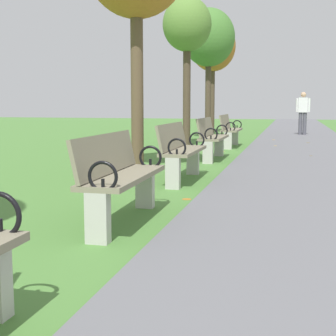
{
  "coord_description": "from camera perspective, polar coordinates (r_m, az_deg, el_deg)",
  "views": [
    {
      "loc": [
        1.15,
        1.54,
        1.2
      ],
      "look_at": [
        -0.05,
        6.27,
        0.55
      ],
      "focal_mm": 51.74,
      "sensor_mm": 36.0,
      "label": 1
    }
  ],
  "objects": [
    {
      "name": "tree_4",
      "position": [
        16.49,
        4.81,
        14.96
      ],
      "size": [
        1.72,
        1.72,
        4.31
      ],
      "color": "#4C3D2D",
      "rests_on": "ground"
    },
    {
      "name": "park_bench_6",
      "position": [
        13.6,
        7.3,
        4.52
      ],
      "size": [
        0.48,
        1.6,
        0.9
      ],
      "color": "gray",
      "rests_on": "ground"
    },
    {
      "name": "tree_3",
      "position": [
        13.72,
        2.26,
        16.21
      ],
      "size": [
        1.33,
        1.33,
        4.08
      ],
      "color": "#4C3D2D",
      "rests_on": "ground"
    },
    {
      "name": "tree_5",
      "position": [
        19.9,
        5.31,
        14.02
      ],
      "size": [
        1.8,
        1.8,
        4.46
      ],
      "color": "#4C3D2D",
      "rests_on": "ground"
    },
    {
      "name": "paved_walkway",
      "position": [
        16.51,
        15.39,
        3.18
      ],
      "size": [
        2.95,
        44.0,
        0.02
      ],
      "primitive_type": "cube",
      "color": "slate",
      "rests_on": "ground"
    },
    {
      "name": "scattered_leaves",
      "position": [
        9.52,
        8.38,
        0.35
      ],
      "size": [
        4.46,
        15.93,
        0.02
      ],
      "color": "#93511E",
      "rests_on": "ground"
    },
    {
      "name": "park_bench_3",
      "position": [
        4.88,
        -5.73,
        -0.88
      ],
      "size": [
        0.5,
        1.61,
        0.9
      ],
      "color": "gray",
      "rests_on": "ground"
    },
    {
      "name": "park_bench_4",
      "position": [
        7.52,
        1.5,
        2.13
      ],
      "size": [
        0.48,
        1.6,
        0.9
      ],
      "color": "gray",
      "rests_on": "ground"
    },
    {
      "name": "park_bench_5",
      "position": [
        10.46,
        5.15,
        3.64
      ],
      "size": [
        0.48,
        1.6,
        0.9
      ],
      "color": "gray",
      "rests_on": "ground"
    },
    {
      "name": "pedestrian_walking",
      "position": [
        19.27,
        15.61,
        6.5
      ],
      "size": [
        0.53,
        0.23,
        1.62
      ],
      "color": "#4C4C56",
      "rests_on": "paved_walkway"
    }
  ]
}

